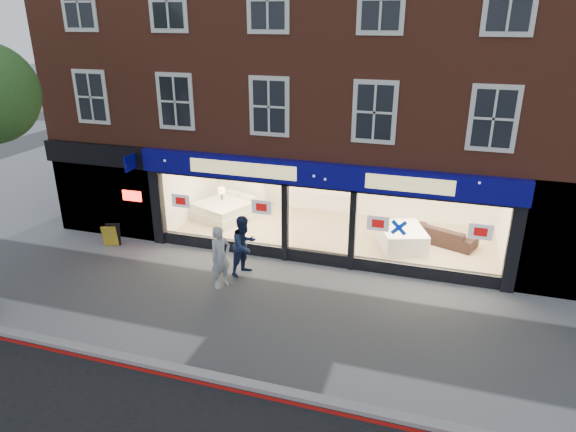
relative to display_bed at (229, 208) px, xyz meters
The scene contains 12 objects.
ground 7.05m from the display_bed, 54.01° to the right, with size 120.00×120.00×0.00m, color gray.
kerb_line 9.72m from the display_bed, 64.82° to the right, with size 60.00×0.10×0.01m, color #8C0A07.
kerb_stone 9.54m from the display_bed, 64.31° to the right, with size 60.00×0.25×0.12m, color gray.
showroom_floor 4.18m from the display_bed, ahead, with size 11.00×4.50×0.10m, color tan.
building 7.56m from the display_bed, 16.81° to the left, with size 19.00×8.26×10.30m.
display_bed is the anchor object (origin of this frame).
bedside_table 0.28m from the display_bed, behind, with size 0.45×0.45×0.55m, color brown.
mattress_stack 6.57m from the display_bed, ahead, with size 1.84×2.05×0.67m.
sofa 7.83m from the display_bed, ahead, with size 2.08×0.81×0.61m, color black.
a_board 4.40m from the display_bed, 128.99° to the right, with size 0.49×0.32×0.76m, color gold.
pedestrian_grey 5.19m from the display_bed, 68.76° to the right, with size 0.66×0.43×1.81m, color #A8ABB0.
pedestrian_blue 4.51m from the display_bed, 60.33° to the right, with size 0.89×0.69×1.83m, color #1A2549.
Camera 1 is at (3.45, -10.90, 7.26)m, focal length 32.00 mm.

